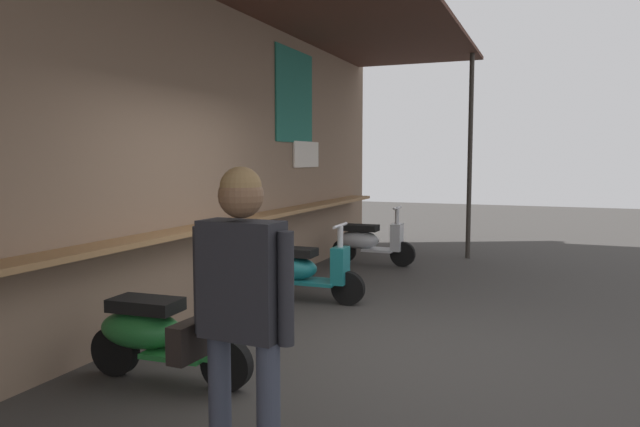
{
  "coord_description": "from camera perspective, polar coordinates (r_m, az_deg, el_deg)",
  "views": [
    {
      "loc": [
        -5.08,
        -1.74,
        1.74
      ],
      "look_at": [
        2.2,
        1.15,
        1.01
      ],
      "focal_mm": 33.16,
      "sensor_mm": 36.0,
      "label": 1
    }
  ],
  "objects": [
    {
      "name": "scooter_teal",
      "position": [
        7.24,
        -1.68,
        -5.43
      ],
      "size": [
        0.46,
        1.4,
        0.97
      ],
      "rotation": [
        0.0,
        0.0,
        -1.55
      ],
      "color": "#197075",
      "rests_on": "ground_plane"
    },
    {
      "name": "ground_plane",
      "position": [
        5.64,
        2.7,
        -12.64
      ],
      "size": [
        35.94,
        35.94,
        0.0
      ],
      "primitive_type": "plane",
      "color": "#383533"
    },
    {
      "name": "market_stall_facade",
      "position": [
        6.22,
        -13.7,
        8.12
      ],
      "size": [
        12.84,
        2.62,
        3.7
      ],
      "color": "#7F6651",
      "rests_on": "ground_plane"
    },
    {
      "name": "shopper_with_handbag",
      "position": [
        3.02,
        -7.78,
        -8.08
      ],
      "size": [
        0.27,
        0.67,
        1.7
      ],
      "rotation": [
        0.0,
        0.0,
        3.08
      ],
      "color": "#383D4C",
      "rests_on": "ground_plane"
    },
    {
      "name": "scooter_green",
      "position": [
        4.85,
        -15.23,
        -11.03
      ],
      "size": [
        0.47,
        1.4,
        0.97
      ],
      "rotation": [
        0.0,
        0.0,
        -1.52
      ],
      "color": "#237533",
      "rests_on": "ground_plane"
    },
    {
      "name": "scooter_silver",
      "position": [
        9.77,
        4.68,
        -2.64
      ],
      "size": [
        0.46,
        1.4,
        0.97
      ],
      "rotation": [
        0.0,
        0.0,
        -1.57
      ],
      "color": "#B2B5BA",
      "rests_on": "ground_plane"
    }
  ]
}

